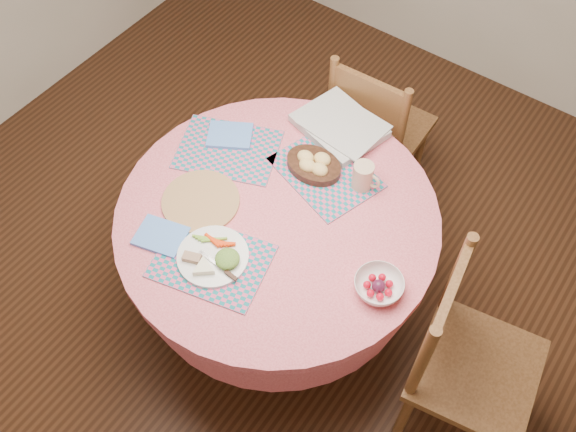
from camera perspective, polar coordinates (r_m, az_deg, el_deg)
name	(u,v)px	position (r m, az deg, el deg)	size (l,w,h in m)	color
ground	(279,305)	(3.07, -0.76, -7.93)	(4.00, 4.00, 0.00)	#331C0F
dining_table	(278,242)	(2.59, -0.90, -2.32)	(1.24, 1.24, 0.75)	#EC6E7E
chair_right	(465,359)	(2.49, 15.43, -12.13)	(0.50, 0.52, 0.98)	brown
chair_back	(375,128)	(3.10, 7.75, 7.74)	(0.44, 0.42, 0.92)	brown
placemat_front	(212,261)	(2.33, -6.80, -4.00)	(0.40, 0.30, 0.01)	#16737D
placemat_left	(228,149)	(2.63, -5.35, 5.91)	(0.40, 0.30, 0.01)	#16737D
placemat_back	(326,172)	(2.55, 3.38, 3.89)	(0.40, 0.30, 0.01)	#16737D
wicker_trivet	(201,201)	(2.48, -7.77, 1.32)	(0.30, 0.30, 0.01)	#A97949
napkin_near	(161,236)	(2.41, -11.23, -1.77)	(0.18, 0.14, 0.01)	#5689DD
napkin_far	(230,135)	(2.67, -5.19, 7.17)	(0.18, 0.14, 0.01)	#5689DD
dinner_plate	(213,257)	(2.31, -6.67, -3.66)	(0.26, 0.26, 0.05)	white
bread_bowl	(314,164)	(2.53, 2.30, 4.64)	(0.23, 0.23, 0.08)	black
latte_mug	(363,176)	(2.47, 6.72, 3.54)	(0.12, 0.08, 0.11)	#CDAF8D
fruit_bowl	(379,286)	(2.25, 8.06, -6.18)	(0.20, 0.20, 0.05)	white
newspaper_stack	(340,126)	(2.69, 4.64, 8.01)	(0.40, 0.35, 0.04)	silver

